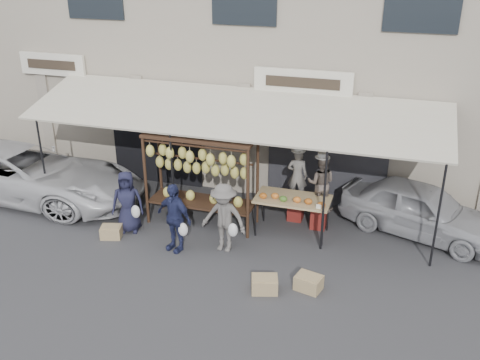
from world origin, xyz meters
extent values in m
plane|color=#2D2D30|center=(0.00, 0.00, 0.00)|extent=(90.00, 90.00, 0.00)
cube|color=gray|center=(0.00, 6.50, 3.50)|extent=(24.00, 6.00, 7.00)
cube|color=#232328|center=(2.20, 3.46, 1.25)|extent=(3.00, 0.10, 2.50)
cube|color=black|center=(-2.50, 3.46, 1.25)|extent=(2.60, 0.10, 2.50)
cube|color=silver|center=(1.50, 3.40, 3.15)|extent=(2.40, 0.10, 0.60)
cube|color=silver|center=(-5.50, 3.40, 3.15)|extent=(2.00, 0.10, 0.60)
cube|color=beige|center=(0.00, 2.30, 2.60)|extent=(10.00, 2.34, 0.63)
cylinder|color=black|center=(-4.50, 1.15, 1.15)|extent=(0.05, 0.05, 2.30)
cylinder|color=black|center=(-1.00, 1.15, 1.15)|extent=(0.05, 0.05, 2.30)
cylinder|color=black|center=(2.50, 1.15, 1.15)|extent=(0.05, 0.05, 2.30)
cylinder|color=black|center=(4.80, 1.15, 1.15)|extent=(0.05, 0.05, 2.30)
cylinder|color=black|center=(-1.69, 1.13, 1.10)|extent=(0.07, 0.07, 2.20)
cylinder|color=black|center=(0.81, 1.13, 1.10)|extent=(0.07, 0.07, 2.20)
cylinder|color=black|center=(-1.69, 1.93, 1.10)|extent=(0.07, 0.07, 2.20)
cylinder|color=black|center=(0.81, 1.93, 1.10)|extent=(0.07, 0.07, 2.20)
cube|color=black|center=(-0.44, 1.53, 2.20)|extent=(2.60, 0.90, 0.07)
cylinder|color=black|center=(-0.44, 1.18, 2.08)|extent=(2.50, 0.05, 0.05)
cylinder|color=black|center=(-0.44, 1.88, 2.08)|extent=(2.50, 0.05, 0.05)
cylinder|color=black|center=(-0.44, 1.53, 1.65)|extent=(2.50, 0.05, 0.05)
cube|color=black|center=(-0.44, 1.53, 0.55)|extent=(2.50, 0.80, 0.05)
ellipsoid|color=#E9DF62|center=(-1.54, 1.18, 1.85)|extent=(0.20, 0.18, 0.30)
ellipsoid|color=#E9DF62|center=(-1.29, 1.33, 1.85)|extent=(0.20, 0.18, 0.30)
ellipsoid|color=#E9DF62|center=(-1.05, 1.18, 1.85)|extent=(0.20, 0.18, 0.30)
ellipsoid|color=#E9DF62|center=(-0.80, 1.33, 1.83)|extent=(0.20, 0.18, 0.30)
ellipsoid|color=#E9DF62|center=(-0.56, 1.18, 1.81)|extent=(0.20, 0.18, 0.30)
ellipsoid|color=#E9DF62|center=(-0.31, 1.33, 1.84)|extent=(0.20, 0.18, 0.30)
ellipsoid|color=#E9DF62|center=(-0.07, 1.18, 1.81)|extent=(0.20, 0.18, 0.30)
ellipsoid|color=#E9DF62|center=(0.18, 1.33, 1.81)|extent=(0.20, 0.18, 0.30)
ellipsoid|color=#E9DF62|center=(0.42, 1.18, 1.82)|extent=(0.20, 0.18, 0.30)
ellipsoid|color=#E9DF62|center=(0.66, 1.33, 1.84)|extent=(0.20, 0.18, 0.30)
ellipsoid|color=#E9DF62|center=(-1.49, 1.53, 1.45)|extent=(0.20, 0.18, 0.30)
ellipsoid|color=#E9DF62|center=(-1.25, 1.53, 1.42)|extent=(0.20, 0.18, 0.30)
ellipsoid|color=#E9DF62|center=(-1.02, 1.53, 1.43)|extent=(0.20, 0.18, 0.30)
ellipsoid|color=#E9DF62|center=(-0.79, 1.53, 1.40)|extent=(0.20, 0.18, 0.30)
ellipsoid|color=#E9DF62|center=(-0.55, 1.53, 1.40)|extent=(0.20, 0.18, 0.30)
ellipsoid|color=#E9DF62|center=(-0.32, 1.53, 1.45)|extent=(0.20, 0.18, 0.30)
ellipsoid|color=#E9DF62|center=(-0.09, 1.53, 1.40)|extent=(0.20, 0.18, 0.30)
ellipsoid|color=#E9DF62|center=(0.15, 1.53, 1.45)|extent=(0.20, 0.18, 0.30)
ellipsoid|color=#E9DF62|center=(0.38, 1.53, 1.41)|extent=(0.20, 0.18, 0.30)
ellipsoid|color=#E9DF62|center=(0.61, 1.53, 1.42)|extent=(0.20, 0.18, 0.30)
cube|color=tan|center=(1.73, 1.66, 0.88)|extent=(1.70, 0.90, 0.05)
cylinder|color=black|center=(0.96, 1.29, 0.42)|extent=(0.04, 0.04, 0.85)
cylinder|color=black|center=(2.50, 1.29, 0.42)|extent=(0.04, 0.04, 0.85)
cylinder|color=black|center=(0.96, 2.03, 0.42)|extent=(0.04, 0.04, 0.85)
cylinder|color=black|center=(2.50, 2.03, 0.42)|extent=(0.04, 0.04, 0.85)
ellipsoid|color=#B25919|center=(1.09, 1.43, 0.97)|extent=(0.18, 0.14, 0.14)
ellipsoid|color=orange|center=(1.35, 1.51, 0.97)|extent=(0.18, 0.14, 0.14)
ellipsoid|color=#477226|center=(1.56, 1.41, 0.97)|extent=(0.18, 0.14, 0.14)
ellipsoid|color=orange|center=(1.86, 1.46, 0.97)|extent=(0.18, 0.14, 0.14)
ellipsoid|color=#B25919|center=(2.12, 1.45, 0.97)|extent=(0.18, 0.14, 0.14)
ellipsoid|color=#B25919|center=(2.43, 1.37, 0.97)|extent=(0.18, 0.14, 0.14)
imported|color=slate|center=(1.67, 2.36, 1.16)|extent=(0.51, 0.36, 1.33)
imported|color=#63574E|center=(2.28, 2.10, 1.16)|extent=(0.68, 0.55, 1.33)
imported|color=#1A1B33|center=(-1.93, 0.64, 0.74)|extent=(0.84, 0.69, 1.49)
imported|color=#22274D|center=(-0.56, 0.19, 0.78)|extent=(0.99, 0.66, 1.57)
imported|color=#5E5A56|center=(0.47, 0.48, 0.79)|extent=(1.06, 0.66, 1.57)
cube|color=maroon|center=(1.67, 2.36, 0.25)|extent=(0.45, 0.45, 0.50)
cube|color=maroon|center=(2.28, 2.10, 0.24)|extent=(0.38, 0.38, 0.49)
cube|color=tan|center=(1.72, -0.74, 0.15)|extent=(0.59, 0.51, 0.30)
cube|color=tan|center=(2.53, -0.43, 0.15)|extent=(0.57, 0.48, 0.30)
cube|color=tan|center=(-2.17, 0.22, 0.14)|extent=(0.54, 0.46, 0.28)
imported|color=silver|center=(-5.67, 1.53, 1.00)|extent=(4.88, 2.37, 2.01)
imported|color=#A5A6AA|center=(4.52, 2.54, 0.62)|extent=(3.89, 2.55, 1.23)
camera|label=1|loc=(3.86, -9.12, 6.15)|focal=40.00mm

